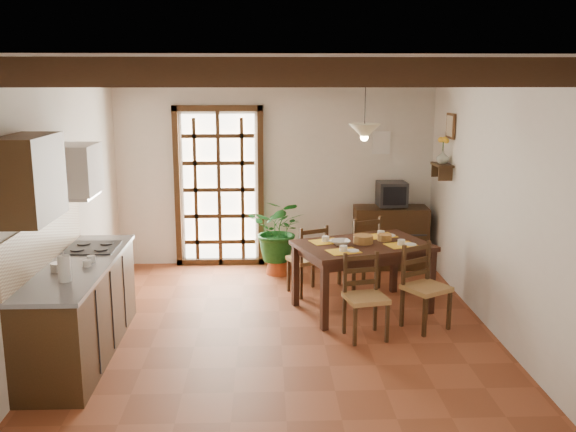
{
  "coord_description": "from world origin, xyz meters",
  "views": [
    {
      "loc": [
        -0.16,
        -6.55,
        2.66
      ],
      "look_at": [
        0.1,
        0.4,
        1.15
      ],
      "focal_mm": 40.0,
      "sensor_mm": 36.0,
      "label": 1
    }
  ],
  "objects_px": {
    "chair_far_left": "(308,272)",
    "sideboard": "(390,237)",
    "chair_near_right": "(425,302)",
    "potted_plant": "(279,233)",
    "crt_tv": "(392,194)",
    "chair_far_right": "(360,264)",
    "kitchen_counter": "(80,308)",
    "chair_near_left": "(365,312)",
    "dining_table": "(363,252)",
    "pendant_lamp": "(365,130)"
  },
  "relations": [
    {
      "from": "chair_far_right",
      "to": "potted_plant",
      "type": "distance_m",
      "value": 1.23
    },
    {
      "from": "chair_near_left",
      "to": "chair_far_left",
      "type": "bearing_deg",
      "value": 97.44
    },
    {
      "from": "kitchen_counter",
      "to": "chair_near_left",
      "type": "bearing_deg",
      "value": 5.94
    },
    {
      "from": "chair_near_right",
      "to": "sideboard",
      "type": "height_order",
      "value": "chair_near_right"
    },
    {
      "from": "kitchen_counter",
      "to": "pendant_lamp",
      "type": "height_order",
      "value": "pendant_lamp"
    },
    {
      "from": "chair_near_right",
      "to": "chair_far_left",
      "type": "height_order",
      "value": "chair_near_right"
    },
    {
      "from": "dining_table",
      "to": "crt_tv",
      "type": "distance_m",
      "value": 1.86
    },
    {
      "from": "dining_table",
      "to": "potted_plant",
      "type": "xyz_separation_m",
      "value": [
        -0.93,
        1.45,
        -0.12
      ]
    },
    {
      "from": "chair_far_right",
      "to": "potted_plant",
      "type": "height_order",
      "value": "potted_plant"
    },
    {
      "from": "chair_far_right",
      "to": "pendant_lamp",
      "type": "distance_m",
      "value": 1.93
    },
    {
      "from": "crt_tv",
      "to": "kitchen_counter",
      "type": "bearing_deg",
      "value": -143.44
    },
    {
      "from": "chair_far_left",
      "to": "chair_far_right",
      "type": "bearing_deg",
      "value": 174.41
    },
    {
      "from": "sideboard",
      "to": "pendant_lamp",
      "type": "height_order",
      "value": "pendant_lamp"
    },
    {
      "from": "kitchen_counter",
      "to": "potted_plant",
      "type": "distance_m",
      "value": 3.26
    },
    {
      "from": "chair_near_left",
      "to": "chair_far_left",
      "type": "distance_m",
      "value": 1.5
    },
    {
      "from": "dining_table",
      "to": "crt_tv",
      "type": "bearing_deg",
      "value": 49.31
    },
    {
      "from": "chair_near_left",
      "to": "pendant_lamp",
      "type": "relative_size",
      "value": 1.04
    },
    {
      "from": "chair_far_left",
      "to": "chair_far_right",
      "type": "xyz_separation_m",
      "value": [
        0.69,
        0.24,
        0.02
      ]
    },
    {
      "from": "chair_near_right",
      "to": "crt_tv",
      "type": "relative_size",
      "value": 2.26
    },
    {
      "from": "chair_near_left",
      "to": "kitchen_counter",
      "type": "bearing_deg",
      "value": 173.85
    },
    {
      "from": "dining_table",
      "to": "chair_near_left",
      "type": "bearing_deg",
      "value": -115.91
    },
    {
      "from": "chair_far_left",
      "to": "crt_tv",
      "type": "relative_size",
      "value": 2.2
    },
    {
      "from": "kitchen_counter",
      "to": "chair_far_left",
      "type": "relative_size",
      "value": 2.53
    },
    {
      "from": "crt_tv",
      "to": "potted_plant",
      "type": "bearing_deg",
      "value": -172.81
    },
    {
      "from": "dining_table",
      "to": "chair_near_left",
      "type": "distance_m",
      "value": 0.93
    },
    {
      "from": "chair_far_left",
      "to": "crt_tv",
      "type": "distance_m",
      "value": 1.85
    },
    {
      "from": "chair_near_right",
      "to": "sideboard",
      "type": "xyz_separation_m",
      "value": [
        0.07,
        2.29,
        0.15
      ]
    },
    {
      "from": "chair_near_left",
      "to": "sideboard",
      "type": "height_order",
      "value": "chair_near_left"
    },
    {
      "from": "dining_table",
      "to": "sideboard",
      "type": "height_order",
      "value": "sideboard"
    },
    {
      "from": "chair_near_left",
      "to": "sideboard",
      "type": "relative_size",
      "value": 0.86
    },
    {
      "from": "dining_table",
      "to": "chair_near_right",
      "type": "relative_size",
      "value": 1.85
    },
    {
      "from": "dining_table",
      "to": "potted_plant",
      "type": "distance_m",
      "value": 1.73
    },
    {
      "from": "kitchen_counter",
      "to": "chair_far_left",
      "type": "bearing_deg",
      "value": 36.24
    },
    {
      "from": "crt_tv",
      "to": "pendant_lamp",
      "type": "distance_m",
      "value": 2.0
    },
    {
      "from": "dining_table",
      "to": "chair_near_left",
      "type": "relative_size",
      "value": 1.93
    },
    {
      "from": "chair_near_right",
      "to": "potted_plant",
      "type": "xyz_separation_m",
      "value": [
        -1.52,
        2.04,
        0.28
      ]
    },
    {
      "from": "chair_far_left",
      "to": "potted_plant",
      "type": "height_order",
      "value": "potted_plant"
    },
    {
      "from": "kitchen_counter",
      "to": "chair_near_right",
      "type": "height_order",
      "value": "kitchen_counter"
    },
    {
      "from": "dining_table",
      "to": "sideboard",
      "type": "xyz_separation_m",
      "value": [
        0.66,
        1.7,
        -0.26
      ]
    },
    {
      "from": "crt_tv",
      "to": "pendant_lamp",
      "type": "xyz_separation_m",
      "value": [
        -0.66,
        -1.6,
        1.02
      ]
    },
    {
      "from": "sideboard",
      "to": "dining_table",
      "type": "bearing_deg",
      "value": -108.92
    },
    {
      "from": "dining_table",
      "to": "chair_near_left",
      "type": "xyz_separation_m",
      "value": [
        -0.09,
        -0.83,
        -0.42
      ]
    },
    {
      "from": "crt_tv",
      "to": "potted_plant",
      "type": "distance_m",
      "value": 1.68
    },
    {
      "from": "kitchen_counter",
      "to": "dining_table",
      "type": "height_order",
      "value": "kitchen_counter"
    },
    {
      "from": "pendant_lamp",
      "to": "sideboard",
      "type": "bearing_deg",
      "value": 67.69
    },
    {
      "from": "dining_table",
      "to": "pendant_lamp",
      "type": "relative_size",
      "value": 2.0
    },
    {
      "from": "chair_far_left",
      "to": "sideboard",
      "type": "distance_m",
      "value": 1.69
    },
    {
      "from": "kitchen_counter",
      "to": "potted_plant",
      "type": "height_order",
      "value": "potted_plant"
    },
    {
      "from": "chair_near_left",
      "to": "chair_near_right",
      "type": "xyz_separation_m",
      "value": [
        0.68,
        0.24,
        0.01
      ]
    },
    {
      "from": "chair_far_left",
      "to": "pendant_lamp",
      "type": "bearing_deg",
      "value": 115.75
    }
  ]
}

